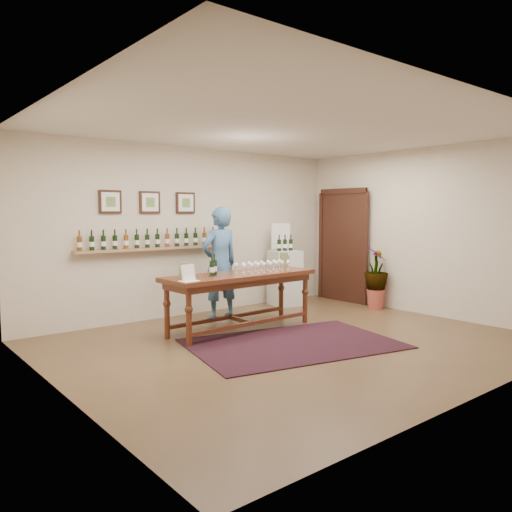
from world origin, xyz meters
TOP-DOWN VIEW (x-y plane):
  - ground at (0.00, 0.00)m, footprint 6.00×6.00m
  - room_shell at (2.11, 1.86)m, footprint 6.00×6.00m
  - rug at (-0.06, -0.05)m, footprint 2.98×2.31m
  - tasting_table at (-0.12, 1.01)m, footprint 2.39×0.83m
  - table_glasses at (0.27, 0.97)m, footprint 1.17×0.31m
  - table_bottles at (-0.58, 1.04)m, footprint 0.27×0.17m
  - pitcher_left at (-1.05, 1.05)m, footprint 0.15×0.15m
  - pitcher_right at (0.93, 1.24)m, footprint 0.17×0.17m
  - menu_card at (-1.14, 0.78)m, footprint 0.25×0.19m
  - display_pedestal at (1.74, 2.09)m, footprint 0.62×0.62m
  - pedestal_bottles at (1.70, 2.05)m, footprint 0.28×0.14m
  - info_sign at (1.76, 2.24)m, footprint 0.37×0.12m
  - potted_plant at (2.75, 0.79)m, footprint 0.70×0.70m
  - person at (0.10, 1.86)m, footprint 0.66×0.44m

SIDE VIEW (x-z plane):
  - ground at x=0.00m, z-range 0.00..0.00m
  - rug at x=-0.06m, z-range 0.00..0.01m
  - display_pedestal at x=1.74m, z-range 0.00..1.02m
  - potted_plant at x=2.75m, z-range 0.08..1.03m
  - tasting_table at x=-0.12m, z-range 0.29..1.13m
  - person at x=0.10m, z-range 0.00..1.81m
  - table_glasses at x=0.27m, z-range 0.84..1.00m
  - pitcher_left at x=-1.05m, z-range 0.84..1.05m
  - menu_card at x=-1.14m, z-range 0.84..1.06m
  - pitcher_right at x=0.93m, z-range 0.84..1.08m
  - table_bottles at x=-0.58m, z-range 0.84..1.11m
  - room_shell at x=2.11m, z-range -1.88..4.12m
  - pedestal_bottles at x=1.70m, z-range 1.02..1.29m
  - info_sign at x=1.76m, z-range 1.02..1.54m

